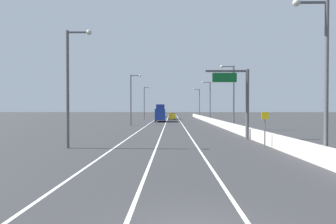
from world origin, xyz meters
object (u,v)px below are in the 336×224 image
object	(u,v)px
lamp_post_left_far	(145,101)
car_yellow_1	(172,116)
lamp_post_right_second	(232,93)
car_gray_0	(172,116)
speed_advisory_sign	(265,127)
lamp_post_right_third	(209,99)
lamp_post_left_mid	(132,96)
overhead_sign_gantry	(240,95)
car_silver_2	(164,114)
lamp_post_right_near	(322,69)
box_truck	(160,114)
lamp_post_left_near	(71,80)
lamp_post_right_fourth	(199,101)

from	to	relation	value
lamp_post_left_far	car_yellow_1	size ratio (longest dim) A/B	2.43
lamp_post_right_second	car_gray_0	world-z (taller)	lamp_post_right_second
speed_advisory_sign	car_gray_0	xyz separation A→B (m)	(-7.56, 61.48, -0.77)
lamp_post_right_third	lamp_post_left_mid	xyz separation A→B (m)	(-16.61, -13.46, 0.00)
overhead_sign_gantry	speed_advisory_sign	bearing A→B (deg)	-85.95
lamp_post_right_second	lamp_post_left_mid	size ratio (longest dim) A/B	1.00
lamp_post_left_far	car_silver_2	bearing A→B (deg)	72.27
overhead_sign_gantry	lamp_post_right_near	xyz separation A→B (m)	(1.54, -12.74, 0.92)
lamp_post_left_far	lamp_post_right_second	bearing A→B (deg)	-66.92
overhead_sign_gantry	lamp_post_right_second	world-z (taller)	lamp_post_right_second
overhead_sign_gantry	car_gray_0	distance (m)	55.81
speed_advisory_sign	car_yellow_1	bearing A→B (deg)	98.14
lamp_post_right_second	lamp_post_right_third	distance (m)	24.33
speed_advisory_sign	lamp_post_right_third	bearing A→B (deg)	88.36
lamp_post_right_second	box_truck	distance (m)	28.85
lamp_post_left_near	car_silver_2	xyz separation A→B (m)	(5.51, 74.55, -4.59)
overhead_sign_gantry	car_silver_2	size ratio (longest dim) A/B	1.79
lamp_post_right_near	lamp_post_left_near	bearing A→B (deg)	160.84
lamp_post_left_near	lamp_post_left_mid	size ratio (longest dim) A/B	1.00
lamp_post_right_near	overhead_sign_gantry	bearing A→B (deg)	96.90
lamp_post_right_near	lamp_post_right_fourth	size ratio (longest dim) A/B	1.00
lamp_post_right_third	lamp_post_left_near	bearing A→B (deg)	-112.17
lamp_post_right_third	lamp_post_right_fourth	size ratio (longest dim) A/B	1.00
overhead_sign_gantry	lamp_post_left_mid	size ratio (longest dim) A/B	0.77
lamp_post_left_far	box_truck	world-z (taller)	lamp_post_left_far
lamp_post_right_near	car_silver_2	size ratio (longest dim) A/B	2.33
lamp_post_right_third	lamp_post_left_far	bearing A→B (deg)	137.28
overhead_sign_gantry	lamp_post_left_near	distance (m)	17.14
lamp_post_left_far	lamp_post_left_mid	bearing A→B (deg)	-89.16
lamp_post_right_fourth	car_gray_0	size ratio (longest dim) A/B	2.05
lamp_post_right_third	car_gray_0	size ratio (longest dim) A/B	2.05
box_truck	lamp_post_left_near	bearing A→B (deg)	-97.09
lamp_post_right_second	lamp_post_left_near	xyz separation A→B (m)	(-17.42, -18.33, 0.00)
speed_advisory_sign	lamp_post_right_fourth	xyz separation A→B (m)	(1.15, 66.50, 3.88)
lamp_post_left_near	box_truck	bearing A→B (deg)	82.91
lamp_post_left_near	box_truck	distance (m)	44.85
overhead_sign_gantry	lamp_post_left_far	bearing A→B (deg)	106.59
lamp_post_right_near	lamp_post_right_fourth	world-z (taller)	same
lamp_post_right_near	lamp_post_right_third	distance (m)	48.66
lamp_post_left_near	lamp_post_right_third	bearing A→B (deg)	67.83
car_gray_0	box_truck	bearing A→B (deg)	-99.99
lamp_post_right_near	car_silver_2	xyz separation A→B (m)	(-11.76, 80.55, -4.59)
lamp_post_right_second	lamp_post_left_far	distance (m)	43.55
lamp_post_left_mid	box_truck	distance (m)	16.31
car_gray_0	overhead_sign_gantry	bearing A→B (deg)	-82.66
lamp_post_right_fourth	box_truck	distance (m)	25.79
overhead_sign_gantry	lamp_post_right_near	size ratio (longest dim) A/B	0.77
overhead_sign_gantry	lamp_post_left_far	size ratio (longest dim) A/B	0.77
speed_advisory_sign	lamp_post_right_third	size ratio (longest dim) A/B	0.31
lamp_post_right_second	lamp_post_left_far	bearing A→B (deg)	113.08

